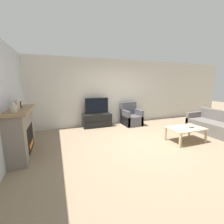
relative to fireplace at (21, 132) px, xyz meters
name	(u,v)px	position (x,y,z in m)	size (l,w,h in m)	color
ground_plane	(144,143)	(3.21, -0.39, -0.59)	(24.00, 24.00, 0.00)	#89755B
wall_back	(115,92)	(3.21, 1.99, 0.76)	(12.00, 0.06, 2.70)	beige
wall_left	(0,103)	(-0.22, -0.39, 0.76)	(0.06, 12.00, 2.70)	silver
fireplace	(21,132)	(0.00, 0.00, 0.00)	(0.50, 1.53, 1.16)	slate
mantel_vase_left	(14,108)	(0.02, -0.46, 0.66)	(0.14, 0.14, 0.19)	beige
mantel_vase_centre_left	(17,105)	(0.02, -0.11, 0.67)	(0.10, 0.10, 0.22)	beige
mantel_clock	(20,104)	(0.02, 0.15, 0.65)	(0.08, 0.11, 0.15)	brown
tv_stand	(97,120)	(2.34, 1.71, -0.33)	(1.14, 0.43, 0.52)	black
tv	(97,107)	(2.34, 1.71, 0.24)	(0.93, 0.18, 0.65)	black
armchair	(131,118)	(3.77, 1.51, -0.29)	(0.70, 0.76, 0.93)	#4C4C51
coffee_table	(186,129)	(4.44, -0.73, -0.21)	(1.06, 0.67, 0.43)	#CCB289
remote	(191,127)	(4.59, -0.78, -0.15)	(0.11, 0.15, 0.02)	black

